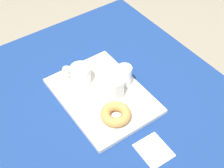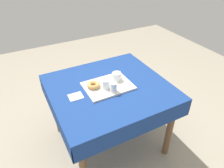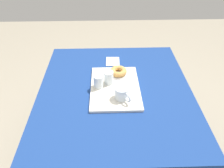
{
  "view_description": "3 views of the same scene",
  "coord_description": "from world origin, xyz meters",
  "px_view_note": "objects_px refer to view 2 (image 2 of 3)",
  "views": [
    {
      "loc": [
        0.75,
        -0.48,
        1.77
      ],
      "look_at": [
        0.03,
        0.04,
        0.83
      ],
      "focal_mm": 51.36,
      "sensor_mm": 36.0,
      "label": 1
    },
    {
      "loc": [
        0.72,
        1.42,
        1.89
      ],
      "look_at": [
        -0.0,
        0.05,
        0.82
      ],
      "focal_mm": 33.13,
      "sensor_mm": 36.0,
      "label": 2
    },
    {
      "loc": [
        -1.0,
        0.05,
        1.66
      ],
      "look_at": [
        0.01,
        0.02,
        0.81
      ],
      "focal_mm": 32.09,
      "sensor_mm": 36.0,
      "label": 3
    }
  ],
  "objects_px": {
    "water_glass_near": "(106,85)",
    "water_glass_far": "(113,88)",
    "tea_mug_left": "(117,77)",
    "paper_napkin": "(76,97)",
    "donut_plate_left": "(94,87)",
    "serving_tray": "(108,86)",
    "dining_table": "(109,95)",
    "sugar_donut_left": "(93,85)"
  },
  "relations": [
    {
      "from": "water_glass_near",
      "to": "water_glass_far",
      "type": "relative_size",
      "value": 1.0
    },
    {
      "from": "tea_mug_left",
      "to": "paper_napkin",
      "type": "distance_m",
      "value": 0.44
    },
    {
      "from": "water_glass_near",
      "to": "donut_plate_left",
      "type": "height_order",
      "value": "water_glass_near"
    },
    {
      "from": "water_glass_near",
      "to": "paper_napkin",
      "type": "relative_size",
      "value": 0.74
    },
    {
      "from": "serving_tray",
      "to": "donut_plate_left",
      "type": "distance_m",
      "value": 0.14
    },
    {
      "from": "water_glass_near",
      "to": "donut_plate_left",
      "type": "bearing_deg",
      "value": -36.67
    },
    {
      "from": "serving_tray",
      "to": "dining_table",
      "type": "bearing_deg",
      "value": -162.23
    },
    {
      "from": "donut_plate_left",
      "to": "paper_napkin",
      "type": "height_order",
      "value": "donut_plate_left"
    },
    {
      "from": "water_glass_near",
      "to": "sugar_donut_left",
      "type": "relative_size",
      "value": 0.76
    },
    {
      "from": "sugar_donut_left",
      "to": "paper_napkin",
      "type": "bearing_deg",
      "value": 10.38
    },
    {
      "from": "dining_table",
      "to": "paper_napkin",
      "type": "distance_m",
      "value": 0.35
    },
    {
      "from": "tea_mug_left",
      "to": "water_glass_near",
      "type": "bearing_deg",
      "value": 26.97
    },
    {
      "from": "dining_table",
      "to": "donut_plate_left",
      "type": "xyz_separation_m",
      "value": [
        0.15,
        -0.03,
        0.12
      ]
    },
    {
      "from": "serving_tray",
      "to": "paper_napkin",
      "type": "relative_size",
      "value": 3.59
    },
    {
      "from": "dining_table",
      "to": "serving_tray",
      "type": "distance_m",
      "value": 0.11
    },
    {
      "from": "donut_plate_left",
      "to": "paper_napkin",
      "type": "distance_m",
      "value": 0.19
    },
    {
      "from": "donut_plate_left",
      "to": "sugar_donut_left",
      "type": "xyz_separation_m",
      "value": [
        0.0,
        0.0,
        0.02
      ]
    },
    {
      "from": "dining_table",
      "to": "serving_tray",
      "type": "relative_size",
      "value": 2.51
    },
    {
      "from": "dining_table",
      "to": "paper_napkin",
      "type": "xyz_separation_m",
      "value": [
        0.33,
        0.01,
        0.1
      ]
    },
    {
      "from": "serving_tray",
      "to": "tea_mug_left",
      "type": "xyz_separation_m",
      "value": [
        -0.11,
        -0.04,
        0.05
      ]
    },
    {
      "from": "serving_tray",
      "to": "water_glass_near",
      "type": "xyz_separation_m",
      "value": [
        0.04,
        0.04,
        0.05
      ]
    },
    {
      "from": "water_glass_far",
      "to": "paper_napkin",
      "type": "relative_size",
      "value": 0.74
    },
    {
      "from": "water_glass_near",
      "to": "paper_napkin",
      "type": "bearing_deg",
      "value": -7.29
    },
    {
      "from": "water_glass_far",
      "to": "paper_napkin",
      "type": "height_order",
      "value": "water_glass_far"
    },
    {
      "from": "water_glass_far",
      "to": "paper_napkin",
      "type": "distance_m",
      "value": 0.34
    },
    {
      "from": "dining_table",
      "to": "paper_napkin",
      "type": "bearing_deg",
      "value": 0.88
    },
    {
      "from": "water_glass_far",
      "to": "sugar_donut_left",
      "type": "bearing_deg",
      "value": -46.37
    },
    {
      "from": "serving_tray",
      "to": "water_glass_far",
      "type": "xyz_separation_m",
      "value": [
        0.0,
        0.11,
        0.05
      ]
    },
    {
      "from": "tea_mug_left",
      "to": "donut_plate_left",
      "type": "bearing_deg",
      "value": 1.62
    },
    {
      "from": "water_glass_far",
      "to": "donut_plate_left",
      "type": "relative_size",
      "value": 0.7
    },
    {
      "from": "water_glass_far",
      "to": "water_glass_near",
      "type": "bearing_deg",
      "value": -61.01
    },
    {
      "from": "paper_napkin",
      "to": "tea_mug_left",
      "type": "bearing_deg",
      "value": -174.56
    },
    {
      "from": "tea_mug_left",
      "to": "water_glass_near",
      "type": "relative_size",
      "value": 1.29
    },
    {
      "from": "dining_table",
      "to": "donut_plate_left",
      "type": "distance_m",
      "value": 0.19
    },
    {
      "from": "water_glass_near",
      "to": "water_glass_far",
      "type": "bearing_deg",
      "value": 118.99
    },
    {
      "from": "serving_tray",
      "to": "water_glass_far",
      "type": "distance_m",
      "value": 0.12
    },
    {
      "from": "donut_plate_left",
      "to": "sugar_donut_left",
      "type": "distance_m",
      "value": 0.02
    },
    {
      "from": "tea_mug_left",
      "to": "paper_napkin",
      "type": "xyz_separation_m",
      "value": [
        0.43,
        0.04,
        -0.05
      ]
    },
    {
      "from": "tea_mug_left",
      "to": "paper_napkin",
      "type": "bearing_deg",
      "value": 5.44
    },
    {
      "from": "tea_mug_left",
      "to": "paper_napkin",
      "type": "relative_size",
      "value": 0.96
    },
    {
      "from": "water_glass_near",
      "to": "sugar_donut_left",
      "type": "xyz_separation_m",
      "value": [
        0.09,
        -0.07,
        -0.01
      ]
    },
    {
      "from": "water_glass_near",
      "to": "water_glass_far",
      "type": "xyz_separation_m",
      "value": [
        -0.04,
        0.07,
        0.0
      ]
    }
  ]
}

